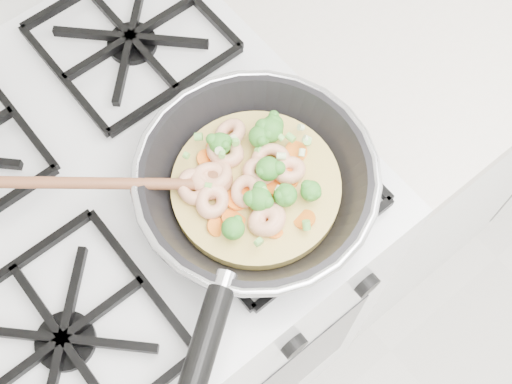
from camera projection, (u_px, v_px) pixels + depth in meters
stove at (152, 280)px, 1.26m from camera, size 0.60×0.60×0.92m
counter_right at (447, 63)px, 1.48m from camera, size 1.00×0.60×0.90m
skillet at (253, 186)px, 0.80m from camera, size 0.42×0.39×0.10m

